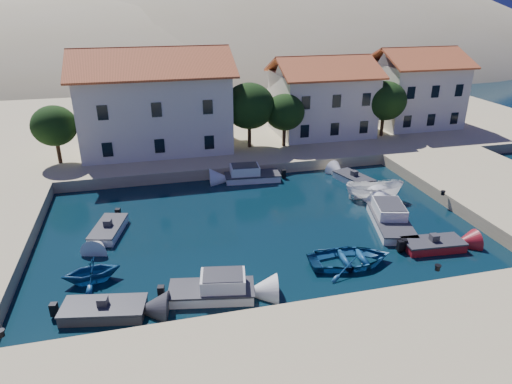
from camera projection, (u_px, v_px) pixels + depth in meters
ground at (306, 316)px, 23.41m from camera, size 400.00×400.00×0.00m
quay_east at (505, 194)px, 36.68m from camera, size 11.00×20.00×1.00m
quay_north at (219, 122)px, 57.54m from camera, size 80.00×36.00×1.00m
hills at (234, 126)px, 147.45m from camera, size 254.00×176.00×99.00m
building_left at (154, 98)px, 44.70m from camera, size 14.70×9.45×9.70m
building_mid at (322, 95)px, 49.87m from camera, size 10.50×8.40×8.30m
building_right at (415, 86)px, 53.33m from camera, size 9.45×8.40×8.80m
trees at (264, 109)px, 45.20m from camera, size 37.30×5.30×6.45m
bollards at (330, 252)px, 27.03m from camera, size 29.36×9.56×0.30m
motorboat_grey_sw at (104, 310)px, 23.38m from camera, size 4.51×2.62×1.25m
cabin_cruiser_south at (212, 290)px, 24.70m from camera, size 4.90×2.78×1.60m
rowboat_south at (350, 264)px, 27.95m from camera, size 5.34×3.96×1.06m
motorboat_red_se at (433, 245)px, 29.52m from camera, size 4.01×2.04×1.25m
cabin_cruiser_east at (391, 220)px, 32.35m from camera, size 3.76×6.15×1.60m
boat_east at (373, 199)px, 36.88m from camera, size 4.82×2.84×1.75m
motorboat_white_ne at (354, 179)px, 40.19m from camera, size 2.80×4.16×1.25m
rowboat_west at (93, 281)px, 26.27m from camera, size 3.56×3.19×1.68m
motorboat_white_west at (109, 230)px, 31.44m from camera, size 2.68×4.23×1.25m
cabin_cruiser_north at (252, 175)px, 40.55m from camera, size 5.04×2.47×1.60m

